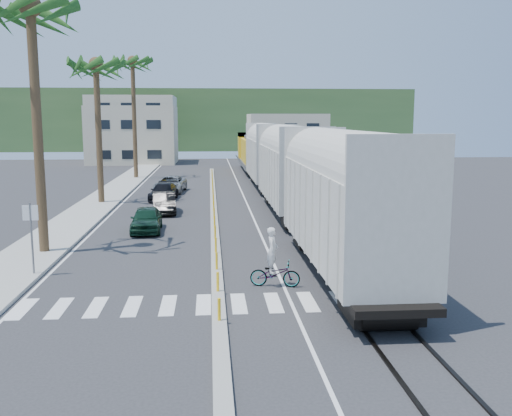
{
  "coord_description": "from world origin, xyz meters",
  "views": [
    {
      "loc": [
        -0.23,
        -20.75,
        6.26
      ],
      "look_at": [
        1.97,
        6.32,
        2.0
      ],
      "focal_mm": 40.0,
      "sensor_mm": 36.0,
      "label": 1
    }
  ],
  "objects_px": {
    "car_lead": "(146,219)",
    "car_second": "(164,203)",
    "street_sign": "(31,229)",
    "cyclist": "(274,268)"
  },
  "relations": [
    {
      "from": "street_sign",
      "to": "car_lead",
      "type": "bearing_deg",
      "value": 68.83
    },
    {
      "from": "car_lead",
      "to": "car_second",
      "type": "distance_m",
      "value": 6.31
    },
    {
      "from": "street_sign",
      "to": "car_lead",
      "type": "distance_m",
      "value": 9.76
    },
    {
      "from": "street_sign",
      "to": "car_second",
      "type": "xyz_separation_m",
      "value": [
        3.99,
        15.31,
        -1.28
      ]
    },
    {
      "from": "street_sign",
      "to": "cyclist",
      "type": "relative_size",
      "value": 1.32
    },
    {
      "from": "car_second",
      "to": "cyclist",
      "type": "distance_m",
      "value": 18.24
    },
    {
      "from": "car_lead",
      "to": "car_second",
      "type": "xyz_separation_m",
      "value": [
        0.49,
        6.29,
        -0.0
      ]
    },
    {
      "from": "car_lead",
      "to": "car_second",
      "type": "relative_size",
      "value": 0.95
    },
    {
      "from": "street_sign",
      "to": "car_lead",
      "type": "xyz_separation_m",
      "value": [
        3.49,
        9.02,
        -1.28
      ]
    },
    {
      "from": "car_lead",
      "to": "cyclist",
      "type": "bearing_deg",
      "value": -64.05
    }
  ]
}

